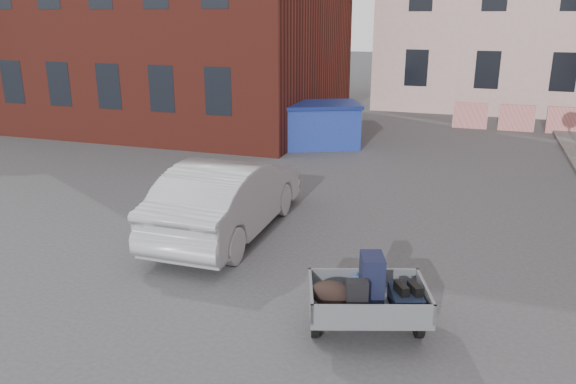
% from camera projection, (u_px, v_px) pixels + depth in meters
% --- Properties ---
extents(ground, '(120.00, 120.00, 0.00)m').
position_uv_depth(ground, '(290.00, 286.00, 9.31)').
color(ground, '#38383A').
rests_on(ground, ground).
extents(far_building, '(6.00, 6.00, 8.00)m').
position_uv_depth(far_building, '(91.00, 19.00, 34.01)').
color(far_building, maroon).
rests_on(far_building, ground).
extents(barriers, '(4.70, 0.18, 1.00)m').
position_uv_depth(barriers, '(517.00, 118.00, 21.45)').
color(barriers, red).
rests_on(barriers, ground).
extents(trailer, '(1.86, 1.97, 1.20)m').
position_uv_depth(trailer, '(367.00, 297.00, 7.67)').
color(trailer, black).
rests_on(trailer, ground).
extents(dumpster, '(3.95, 3.08, 1.47)m').
position_uv_depth(dumpster, '(306.00, 125.00, 18.84)').
color(dumpster, '#1F3697').
rests_on(dumpster, ground).
extents(silver_car, '(1.68, 4.70, 1.54)m').
position_uv_depth(silver_car, '(228.00, 196.00, 11.37)').
color(silver_car, '#9B9DA2').
rests_on(silver_car, ground).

